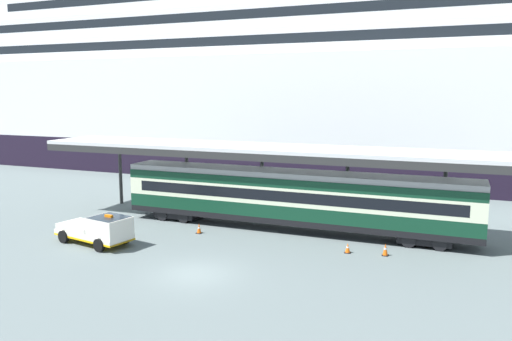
# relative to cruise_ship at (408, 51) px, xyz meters

# --- Properties ---
(ground_plane) EXTENTS (400.00, 400.00, 0.00)m
(ground_plane) POSITION_rel_cruise_ship_xyz_m (-6.27, -40.33, -14.20)
(ground_plane) COLOR slate
(cruise_ship) EXTENTS (120.55, 28.52, 40.52)m
(cruise_ship) POSITION_rel_cruise_ship_xyz_m (0.00, 0.00, 0.00)
(cruise_ship) COLOR black
(cruise_ship) RESTS_ON ground
(platform_canopy) EXTENTS (38.70, 5.11, 5.68)m
(platform_canopy) POSITION_rel_cruise_ship_xyz_m (-4.24, -29.87, -8.81)
(platform_canopy) COLOR silver
(platform_canopy) RESTS_ON ground
(train_carriage) EXTENTS (24.31, 2.81, 4.11)m
(train_carriage) POSITION_rel_cruise_ship_xyz_m (-4.24, -30.31, -11.89)
(train_carriage) COLOR black
(train_carriage) RESTS_ON ground
(service_truck) EXTENTS (5.49, 2.99, 2.02)m
(service_truck) POSITION_rel_cruise_ship_xyz_m (-14.28, -37.96, -13.21)
(service_truck) COLOR silver
(service_truck) RESTS_ON ground
(traffic_cone_near) EXTENTS (0.36, 0.36, 0.67)m
(traffic_cone_near) POSITION_rel_cruise_ship_xyz_m (-9.75, -33.42, -13.87)
(traffic_cone_near) COLOR black
(traffic_cone_near) RESTS_ON ground
(traffic_cone_mid) EXTENTS (0.36, 0.36, 0.73)m
(traffic_cone_mid) POSITION_rel_cruise_ship_xyz_m (2.52, -33.52, -13.84)
(traffic_cone_mid) COLOR black
(traffic_cone_mid) RESTS_ON ground
(traffic_cone_far) EXTENTS (0.36, 0.36, 0.60)m
(traffic_cone_far) POSITION_rel_cruise_ship_xyz_m (0.39, -33.84, -13.91)
(traffic_cone_far) COLOR black
(traffic_cone_far) RESTS_ON ground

